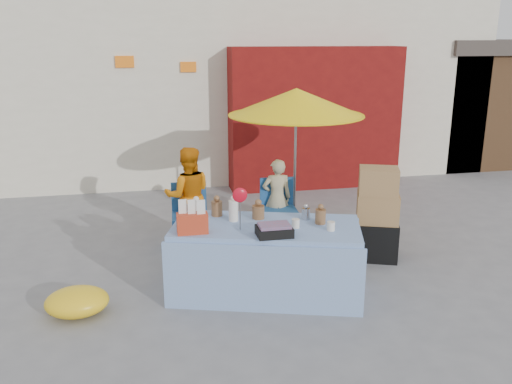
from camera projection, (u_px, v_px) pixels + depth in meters
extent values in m
plane|color=slate|center=(238.00, 294.00, 6.07)|extent=(80.00, 80.00, 0.00)
cube|color=silver|center=(183.00, 61.00, 12.03)|extent=(12.00, 5.00, 4.50)
cube|color=maroon|center=(315.00, 118.00, 10.09)|extent=(3.20, 0.60, 2.60)
cube|color=#4C331E|center=(467.00, 106.00, 12.65)|extent=(2.60, 3.00, 2.40)
cube|color=#3F3833|center=(474.00, 46.00, 12.27)|extent=(2.80, 3.20, 0.30)
cube|color=orange|center=(125.00, 62.00, 9.40)|extent=(0.32, 0.04, 0.20)
cube|color=orange|center=(188.00, 67.00, 9.64)|extent=(0.28, 0.04, 0.18)
cube|color=#8AA3DD|center=(266.00, 259.00, 6.01)|extent=(2.21, 1.46, 0.80)
cube|color=#8AA3DD|center=(263.00, 279.00, 5.57)|extent=(2.00, 0.64, 0.75)
cube|color=#8AA3DD|center=(269.00, 246.00, 6.46)|extent=(2.00, 0.64, 0.75)
cylinder|color=white|center=(197.00, 210.00, 6.09)|extent=(0.15, 0.15, 0.19)
cylinder|color=brown|center=(217.00, 208.00, 6.18)|extent=(0.16, 0.16, 0.17)
cylinder|color=white|center=(233.00, 211.00, 6.00)|extent=(0.13, 0.13, 0.23)
cylinder|color=brown|center=(258.00, 212.00, 6.09)|extent=(0.17, 0.17, 0.15)
cylinder|color=#B2B2B7|center=(306.00, 214.00, 6.06)|extent=(0.12, 0.12, 0.13)
cylinder|color=brown|center=(320.00, 217.00, 5.92)|extent=(0.15, 0.15, 0.16)
cylinder|color=white|center=(296.00, 223.00, 5.80)|extent=(0.11, 0.11, 0.10)
cylinder|color=white|center=(331.00, 226.00, 5.72)|extent=(0.11, 0.11, 0.10)
sphere|color=brown|center=(185.00, 219.00, 5.85)|extent=(0.16, 0.16, 0.16)
ellipsoid|color=red|center=(240.00, 195.00, 5.66)|extent=(0.17, 0.10, 0.16)
cube|color=#BB361C|center=(192.00, 223.00, 5.63)|extent=(0.35, 0.24, 0.21)
cube|color=black|center=(274.00, 231.00, 5.57)|extent=(0.42, 0.35, 0.10)
cube|color=#1F508F|center=(190.00, 230.00, 7.40)|extent=(0.51, 0.49, 0.45)
cube|color=#1F508F|center=(189.00, 196.00, 7.49)|extent=(0.48, 0.07, 0.40)
cube|color=#1F508F|center=(279.00, 224.00, 7.64)|extent=(0.51, 0.49, 0.45)
cube|color=#1F508F|center=(277.00, 191.00, 7.73)|extent=(0.48, 0.07, 0.40)
imported|color=orange|center=(188.00, 196.00, 7.41)|extent=(0.69, 0.55, 1.35)
imported|color=tan|center=(277.00, 198.00, 7.68)|extent=(0.43, 0.29, 1.13)
cylinder|color=gray|center=(295.00, 165.00, 7.76)|extent=(0.04, 0.04, 2.00)
cone|color=yellow|center=(296.00, 102.00, 7.51)|extent=(1.90, 1.90, 0.38)
cylinder|color=yellow|center=(296.00, 115.00, 7.56)|extent=(1.90, 1.90, 0.02)
cube|color=black|center=(376.00, 240.00, 6.99)|extent=(0.67, 0.61, 0.50)
cube|color=#A5754A|center=(378.00, 208.00, 6.87)|extent=(0.62, 0.55, 0.38)
cube|color=#A5754A|center=(379.00, 181.00, 6.75)|extent=(0.57, 0.50, 0.34)
ellipsoid|color=yellow|center=(77.00, 302.00, 5.58)|extent=(0.77, 0.68, 0.29)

